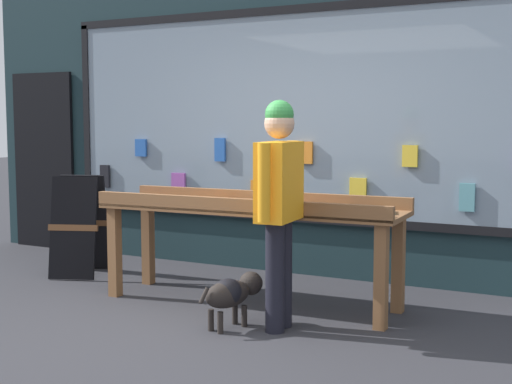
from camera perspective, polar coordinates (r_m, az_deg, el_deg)
The scene contains 6 objects.
ground_plane at distance 5.21m, azimuth -6.01°, elevation -11.48°, with size 40.00×40.00×0.00m, color #2D2D33.
shopfront_facade at distance 7.10m, azimuth 4.48°, elevation 6.96°, with size 8.20×0.29×3.42m.
display_table_main at distance 5.93m, azimuth -0.48°, elevation -1.91°, with size 2.61×0.80×0.93m.
person_browsing at distance 5.18m, azimuth 1.86°, elevation -0.37°, with size 0.26×0.66×1.69m.
small_dog at distance 5.35m, azimuth -1.96°, elevation -8.05°, with size 0.32×0.60×0.39m.
sandwich_board_sign at distance 7.32m, azimuth -13.92°, elevation -2.58°, with size 0.63×0.70×0.99m.
Camera 1 is at (2.77, -4.14, 1.55)m, focal length 50.00 mm.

